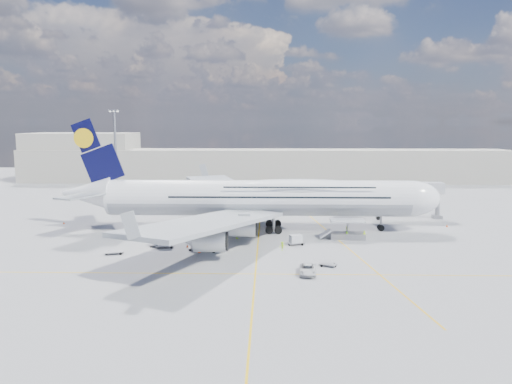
{
  "coord_description": "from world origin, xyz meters",
  "views": [
    {
      "loc": [
        1.81,
        -90.84,
        22.14
      ],
      "look_at": [
        -0.58,
        8.0,
        8.24
      ],
      "focal_mm": 35.0,
      "sensor_mm": 36.0,
      "label": 1
    }
  ],
  "objects_px": {
    "jet_bridge": "(392,191)",
    "cone_wing_left_inner": "(196,218)",
    "crew_loader": "(347,236)",
    "crew_wing": "(237,234)",
    "catering_truck_outer": "(214,196)",
    "crew_tug": "(282,246)",
    "cargo_loader": "(346,232)",
    "dolly_nose_near": "(296,239)",
    "cone_wing_right_outer": "(199,251)",
    "airliner": "(260,197)",
    "service_van": "(308,269)",
    "dolly_row_a": "(159,241)",
    "dolly_row_c": "(197,244)",
    "dolly_back": "(115,252)",
    "baggage_tug": "(219,249)",
    "cone_tail": "(64,223)",
    "crew_nose": "(364,235)",
    "cone_nose": "(447,226)",
    "dolly_row_b": "(165,242)",
    "light_mast": "(116,155)",
    "crew_van": "(347,230)",
    "catering_truck_inner": "(222,208)",
    "cone_wing_left_outer": "(222,211)",
    "cone_wing_right_inner": "(187,246)",
    "dolly_nose_far": "(328,264)"
  },
  "relations": [
    {
      "from": "dolly_row_c",
      "to": "crew_nose",
      "type": "distance_m",
      "value": 31.66
    },
    {
      "from": "cargo_loader",
      "to": "dolly_nose_near",
      "type": "distance_m",
      "value": 11.16
    },
    {
      "from": "dolly_row_b",
      "to": "crew_wing",
      "type": "xyz_separation_m",
      "value": [
        12.38,
        7.16,
        -0.09
      ]
    },
    {
      "from": "catering_truck_inner",
      "to": "cone_wing_right_inner",
      "type": "relative_size",
      "value": 14.68
    },
    {
      "from": "light_mast",
      "to": "cone_wing_right_inner",
      "type": "height_order",
      "value": "light_mast"
    },
    {
      "from": "crew_loader",
      "to": "crew_wing",
      "type": "relative_size",
      "value": 0.83
    },
    {
      "from": "cargo_loader",
      "to": "dolly_row_a",
      "type": "distance_m",
      "value": 35.27
    },
    {
      "from": "light_mast",
      "to": "cone_nose",
      "type": "bearing_deg",
      "value": -21.16
    },
    {
      "from": "cargo_loader",
      "to": "dolly_back",
      "type": "distance_m",
      "value": 42.75
    },
    {
      "from": "dolly_row_b",
      "to": "cargo_loader",
      "type": "bearing_deg",
      "value": 7.72
    },
    {
      "from": "baggage_tug",
      "to": "cone_tail",
      "type": "height_order",
      "value": "baggage_tug"
    },
    {
      "from": "catering_truck_outer",
      "to": "cone_wing_left_outer",
      "type": "distance_m",
      "value": 16.14
    },
    {
      "from": "cone_wing_left_outer",
      "to": "cone_wing_right_inner",
      "type": "height_order",
      "value": "cone_wing_left_outer"
    },
    {
      "from": "cargo_loader",
      "to": "crew_wing",
      "type": "height_order",
      "value": "cargo_loader"
    },
    {
      "from": "cone_wing_left_inner",
      "to": "airliner",
      "type": "bearing_deg",
      "value": -36.14
    },
    {
      "from": "crew_wing",
      "to": "cone_wing_right_outer",
      "type": "distance_m",
      "value": 11.92
    },
    {
      "from": "dolly_row_b",
      "to": "catering_truck_outer",
      "type": "bearing_deg",
      "value": 80.66
    },
    {
      "from": "jet_bridge",
      "to": "crew_tug",
      "type": "height_order",
      "value": "jet_bridge"
    },
    {
      "from": "cargo_loader",
      "to": "cone_wing_left_inner",
      "type": "xyz_separation_m",
      "value": [
        -31.51,
        18.03,
        -0.99
      ]
    },
    {
      "from": "dolly_row_a",
      "to": "cone_nose",
      "type": "bearing_deg",
      "value": 18.29
    },
    {
      "from": "dolly_row_a",
      "to": "crew_loader",
      "type": "height_order",
      "value": "dolly_row_a"
    },
    {
      "from": "catering_truck_inner",
      "to": "dolly_row_c",
      "type": "bearing_deg",
      "value": -76.32
    },
    {
      "from": "airliner",
      "to": "service_van",
      "type": "height_order",
      "value": "airliner"
    },
    {
      "from": "cone_wing_left_inner",
      "to": "cone_tail",
      "type": "distance_m",
      "value": 28.77
    },
    {
      "from": "dolly_nose_near",
      "to": "catering_truck_inner",
      "type": "distance_m",
      "value": 31.51
    },
    {
      "from": "dolly_row_c",
      "to": "catering_truck_outer",
      "type": "distance_m",
      "value": 51.91
    },
    {
      "from": "dolly_nose_near",
      "to": "baggage_tug",
      "type": "xyz_separation_m",
      "value": [
        -13.41,
        -5.67,
        -0.32
      ]
    },
    {
      "from": "cone_wing_right_outer",
      "to": "cone_wing_left_inner",
      "type": "bearing_deg",
      "value": 99.37
    },
    {
      "from": "crew_van",
      "to": "dolly_row_a",
      "type": "bearing_deg",
      "value": 92.33
    },
    {
      "from": "dolly_row_a",
      "to": "crew_loader",
      "type": "distance_m",
      "value": 35.11
    },
    {
      "from": "jet_bridge",
      "to": "light_mast",
      "type": "distance_m",
      "value": 74.11
    },
    {
      "from": "cargo_loader",
      "to": "cone_wing_left_inner",
      "type": "distance_m",
      "value": 36.31
    },
    {
      "from": "dolly_nose_near",
      "to": "crew_tug",
      "type": "relative_size",
      "value": 2.06
    },
    {
      "from": "jet_bridge",
      "to": "cone_wing_right_outer",
      "type": "relative_size",
      "value": 29.81
    },
    {
      "from": "jet_bridge",
      "to": "cone_wing_left_inner",
      "type": "relative_size",
      "value": 34.09
    },
    {
      "from": "dolly_row_a",
      "to": "cone_wing_right_inner",
      "type": "distance_m",
      "value": 5.29
    },
    {
      "from": "crew_wing",
      "to": "crew_van",
      "type": "distance_m",
      "value": 21.88
    },
    {
      "from": "jet_bridge",
      "to": "service_van",
      "type": "height_order",
      "value": "jet_bridge"
    },
    {
      "from": "airliner",
      "to": "cone_wing_right_outer",
      "type": "relative_size",
      "value": 125.5
    },
    {
      "from": "catering_truck_outer",
      "to": "crew_tug",
      "type": "distance_m",
      "value": 54.75
    },
    {
      "from": "dolly_row_c",
      "to": "dolly_back",
      "type": "height_order",
      "value": "dolly_row_c"
    },
    {
      "from": "jet_bridge",
      "to": "dolly_nose_near",
      "type": "bearing_deg",
      "value": -134.68
    },
    {
      "from": "baggage_tug",
      "to": "cone_wing_left_inner",
      "type": "xyz_separation_m",
      "value": [
        -8.18,
        28.82,
        -0.41
      ]
    },
    {
      "from": "light_mast",
      "to": "dolly_row_b",
      "type": "distance_m",
      "value": 56.47
    },
    {
      "from": "dolly_nose_far",
      "to": "cone_tail",
      "type": "bearing_deg",
      "value": 178.79
    },
    {
      "from": "crew_nose",
      "to": "cone_tail",
      "type": "height_order",
      "value": "crew_nose"
    },
    {
      "from": "crew_nose",
      "to": "crew_loader",
      "type": "distance_m",
      "value": 3.29
    },
    {
      "from": "baggage_tug",
      "to": "crew_van",
      "type": "distance_m",
      "value": 27.7
    },
    {
      "from": "dolly_row_a",
      "to": "cone_tail",
      "type": "distance_m",
      "value": 31.77
    },
    {
      "from": "catering_truck_inner",
      "to": "cone_tail",
      "type": "bearing_deg",
      "value": -147.77
    }
  ]
}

